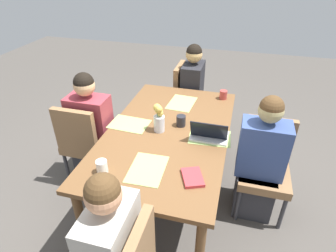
{
  "coord_description": "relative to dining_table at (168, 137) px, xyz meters",
  "views": [
    {
      "loc": [
        -2.08,
        -0.57,
        2.14
      ],
      "look_at": [
        0.0,
        0.0,
        0.78
      ],
      "focal_mm": 30.15,
      "sensor_mm": 36.0,
      "label": 1
    }
  ],
  "objects": [
    {
      "name": "chair_far_left_mid",
      "position": [
        -0.05,
        0.87,
        -0.16
      ],
      "size": [
        0.44,
        0.44,
        0.9
      ],
      "color": "olive",
      "rests_on": "ground_plane"
    },
    {
      "name": "ground_plane",
      "position": [
        0.0,
        0.0,
        -0.66
      ],
      "size": [
        10.0,
        10.0,
        0.0
      ],
      "primitive_type": "plane",
      "color": "#4C4742"
    },
    {
      "name": "chair_head_right_left_near",
      "position": [
        1.25,
        0.07,
        -0.16
      ],
      "size": [
        0.44,
        0.44,
        0.9
      ],
      "color": "olive",
      "rests_on": "ground_plane"
    },
    {
      "name": "book_red_cover",
      "position": [
        -0.57,
        -0.34,
        0.08
      ],
      "size": [
        0.24,
        0.21,
        0.02
      ],
      "primitive_type": "cube",
      "rotation": [
        0.0,
        0.0,
        0.4
      ],
      "color": "#B73338",
      "rests_on": "dining_table"
    },
    {
      "name": "laptop_near_right_near",
      "position": [
        -0.03,
        -0.38,
        0.11
      ],
      "size": [
        0.22,
        0.32,
        0.2
      ],
      "color": "silver",
      "rests_on": "dining_table"
    },
    {
      "name": "coffee_mug_centre_left",
      "position": [
        -0.67,
        0.32,
        0.12
      ],
      "size": [
        0.08,
        0.08,
        0.1
      ],
      "primitive_type": "cylinder",
      "color": "white",
      "rests_on": "dining_table"
    },
    {
      "name": "dining_table",
      "position": [
        0.0,
        0.0,
        0.0
      ],
      "size": [
        1.87,
        1.09,
        0.73
      ],
      "color": "brown",
      "rests_on": "ground_plane"
    },
    {
      "name": "coffee_mug_near_right",
      "position": [
        0.79,
        -0.42,
        0.12
      ],
      "size": [
        0.08,
        0.08,
        0.1
      ],
      "primitive_type": "cylinder",
      "color": "#AD3D38",
      "rests_on": "dining_table"
    },
    {
      "name": "coffee_mug_near_left",
      "position": [
        0.12,
        -0.09,
        0.12
      ],
      "size": [
        0.09,
        0.09,
        0.1
      ],
      "primitive_type": "cylinder",
      "color": "#232328",
      "rests_on": "dining_table"
    },
    {
      "name": "placemat_head_right_left_near",
      "position": [
        0.56,
        -0.0,
        0.07
      ],
      "size": [
        0.38,
        0.29,
        0.0
      ],
      "primitive_type": "cube",
      "rotation": [
        0.0,
        0.0,
        3.07
      ],
      "color": "#9EBC66",
      "rests_on": "dining_table"
    },
    {
      "name": "placemat_head_left_left_far",
      "position": [
        -0.56,
        0.01,
        0.07
      ],
      "size": [
        0.37,
        0.27,
        0.0
      ],
      "primitive_type": "cube",
      "rotation": [
        0.0,
        0.0,
        0.04
      ],
      "color": "#9EBC66",
      "rests_on": "dining_table"
    },
    {
      "name": "flower_vase",
      "position": [
        -0.02,
        0.08,
        0.2
      ],
      "size": [
        0.1,
        0.11,
        0.26
      ],
      "color": "silver",
      "rests_on": "dining_table"
    },
    {
      "name": "person_near_right_near",
      "position": [
        -0.02,
        -0.84,
        -0.13
      ],
      "size": [
        0.36,
        0.4,
        1.19
      ],
      "color": "#2D2D33",
      "rests_on": "ground_plane"
    },
    {
      "name": "placemat_near_right_near",
      "position": [
        -0.01,
        -0.38,
        0.07
      ],
      "size": [
        0.29,
        0.38,
        0.0
      ],
      "primitive_type": "cube",
      "rotation": [
        0.0,
        0.0,
        1.65
      ],
      "color": "#9EBC66",
      "rests_on": "dining_table"
    },
    {
      "name": "chair_near_right_near",
      "position": [
        0.06,
        -0.9,
        -0.16
      ],
      "size": [
        0.44,
        0.44,
        0.9
      ],
      "color": "olive",
      "rests_on": "ground_plane"
    },
    {
      "name": "person_head_right_left_near",
      "position": [
        1.19,
        -0.0,
        -0.13
      ],
      "size": [
        0.4,
        0.36,
        1.19
      ],
      "color": "#2D2D33",
      "rests_on": "ground_plane"
    },
    {
      "name": "placemat_far_left_mid",
      "position": [
        0.01,
        0.38,
        0.07
      ],
      "size": [
        0.28,
        0.37,
        0.0
      ],
      "primitive_type": "cube",
      "rotation": [
        0.0,
        0.0,
        -1.62
      ],
      "color": "#9EBC66",
      "rests_on": "dining_table"
    },
    {
      "name": "person_far_left_mid",
      "position": [
        0.03,
        0.81,
        -0.13
      ],
      "size": [
        0.36,
        0.4,
        1.19
      ],
      "color": "#2D2D33",
      "rests_on": "ground_plane"
    }
  ]
}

